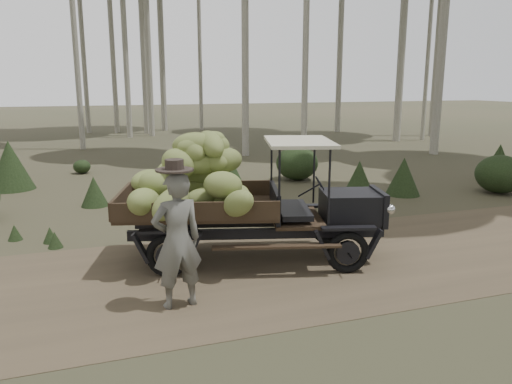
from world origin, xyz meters
TOP-DOWN VIEW (x-y plane):
  - ground at (0.00, 0.00)m, footprint 120.00×120.00m
  - dirt_track at (0.00, 0.00)m, footprint 70.00×4.00m
  - banana_truck at (1.00, 0.59)m, footprint 4.59×2.60m
  - farmer at (0.01, -0.88)m, footprint 0.72×0.55m
  - undergrowth at (-1.35, 0.39)m, footprint 23.80×20.65m

SIDE VIEW (x-z plane):
  - ground at x=0.00m, z-range 0.00..0.00m
  - dirt_track at x=0.00m, z-range 0.00..0.01m
  - undergrowth at x=-1.35m, z-range -0.12..1.25m
  - farmer at x=0.01m, z-range -0.05..1.93m
  - banana_truck at x=1.00m, z-range 0.17..2.41m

